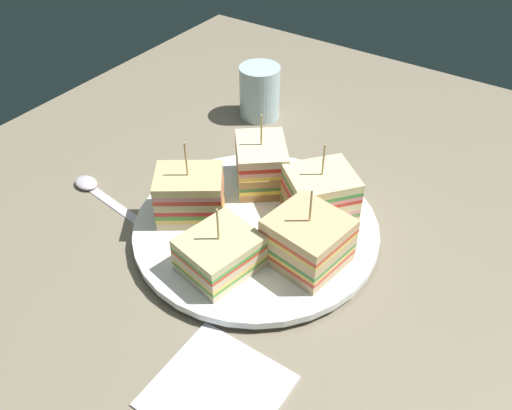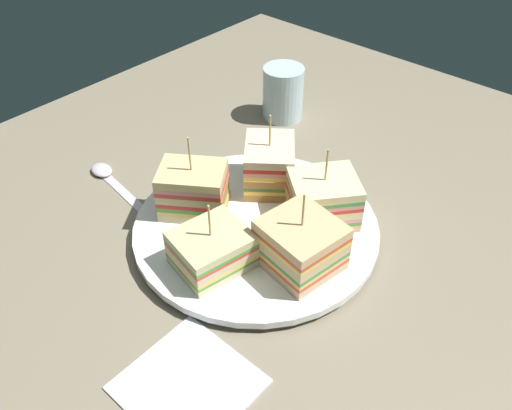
{
  "view_description": "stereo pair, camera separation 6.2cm",
  "coord_description": "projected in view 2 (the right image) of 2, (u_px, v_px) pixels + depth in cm",
  "views": [
    {
      "loc": [
        -39.31,
        -26.5,
        44.81
      ],
      "look_at": [
        0.0,
        0.0,
        4.7
      ],
      "focal_mm": 37.14,
      "sensor_mm": 36.0,
      "label": 1
    },
    {
      "loc": [
        -35.51,
        -31.41,
        44.81
      ],
      "look_at": [
        0.0,
        0.0,
        4.7
      ],
      "focal_mm": 37.14,
      "sensor_mm": 36.0,
      "label": 2
    }
  ],
  "objects": [
    {
      "name": "sandwich_wedge_2",
      "position": [
        323.0,
        199.0,
        0.63
      ],
      "size": [
        10.46,
        10.31,
        9.87
      ],
      "rotation": [
        0.0,
        0.0,
        8.73
      ],
      "color": "#E2B681",
      "rests_on": "plate"
    },
    {
      "name": "spoon",
      "position": [
        109.0,
        177.0,
        0.73
      ],
      "size": [
        3.98,
        15.42,
        1.0
      ],
      "rotation": [
        0.0,
        0.0,
        1.43
      ],
      "color": "silver",
      "rests_on": "ground_plane"
    },
    {
      "name": "sandwich_wedge_3",
      "position": [
        269.0,
        165.0,
        0.68
      ],
      "size": [
        10.05,
        9.78,
        10.36
      ],
      "rotation": [
        0.0,
        0.0,
        10.1
      ],
      "color": "beige",
      "rests_on": "plate"
    },
    {
      "name": "ground_plane",
      "position": [
        256.0,
        239.0,
        0.66
      ],
      "size": [
        111.77,
        95.8,
        1.8
      ],
      "primitive_type": "cube",
      "color": "#7E725D"
    },
    {
      "name": "plate",
      "position": [
        256.0,
        228.0,
        0.64
      ],
      "size": [
        29.66,
        29.66,
        1.7
      ],
      "color": "white",
      "rests_on": "ground_plane"
    },
    {
      "name": "napkin",
      "position": [
        188.0,
        384.0,
        0.49
      ],
      "size": [
        11.1,
        11.35,
        0.5
      ],
      "primitive_type": "cube",
      "rotation": [
        0.0,
        0.0,
        -0.0
      ],
      "color": "silver",
      "rests_on": "ground_plane"
    },
    {
      "name": "sandwich_wedge_1",
      "position": [
        300.0,
        245.0,
        0.57
      ],
      "size": [
        8.62,
        9.04,
        9.91
      ],
      "rotation": [
        0.0,
        0.0,
        7.69
      ],
      "color": "#D4B283",
      "rests_on": "plate"
    },
    {
      "name": "sandwich_wedge_0",
      "position": [
        212.0,
        249.0,
        0.58
      ],
      "size": [
        9.17,
        8.31,
        8.47
      ],
      "rotation": [
        0.0,
        0.0,
        6.08
      ],
      "color": "beige",
      "rests_on": "plate"
    },
    {
      "name": "sandwich_wedge_4",
      "position": [
        194.0,
        190.0,
        0.64
      ],
      "size": [
        9.42,
        9.92,
        10.54
      ],
      "rotation": [
        0.0,
        0.0,
        11.6
      ],
      "color": "beige",
      "rests_on": "plate"
    },
    {
      "name": "drinking_glass",
      "position": [
        283.0,
        97.0,
        0.84
      ],
      "size": [
        6.45,
        6.45,
        8.44
      ],
      "color": "silver",
      "rests_on": "ground_plane"
    }
  ]
}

